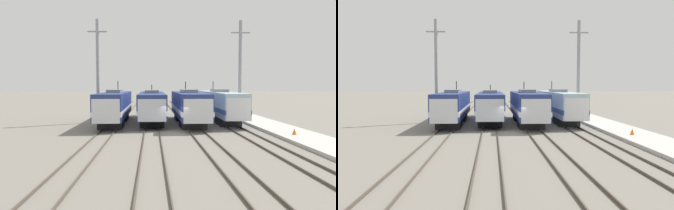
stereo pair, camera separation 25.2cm
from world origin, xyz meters
TOP-DOWN VIEW (x-y plane):
  - ground_plane at (0.00, 0.00)m, footprint 400.00×400.00m
  - rail_pair_far_left at (-6.53, 0.00)m, footprint 1.51×120.00m
  - rail_pair_center_left at (-2.18, 0.00)m, footprint 1.51×120.00m
  - rail_pair_center_right at (2.18, 0.00)m, footprint 1.51×120.00m
  - rail_pair_far_right at (6.53, 0.00)m, footprint 1.51×120.00m
  - locomotive_far_left at (-6.53, 7.30)m, footprint 2.91×16.12m
  - locomotive_center_left at (-2.18, 9.31)m, footprint 3.12×17.71m
  - locomotive_center_right at (2.18, 6.84)m, footprint 3.09×16.31m
  - locomotive_far_right at (6.53, 10.19)m, footprint 2.75×19.23m
  - catenary_tower_left at (-8.71, 8.96)m, footprint 2.33×0.40m
  - catenary_tower_right at (8.74, 8.96)m, footprint 2.33×0.40m
  - platform at (10.78, 0.00)m, footprint 4.00×120.00m
  - traffic_cone at (10.21, -3.48)m, footprint 0.38×0.38m

SIDE VIEW (x-z plane):
  - ground_plane at x=0.00m, z-range 0.00..0.00m
  - rail_pair_far_left at x=-6.53m, z-range 0.00..0.15m
  - rail_pair_center_left at x=-2.18m, z-range 0.00..0.15m
  - rail_pair_center_right at x=2.18m, z-range 0.00..0.15m
  - rail_pair_far_right at x=6.53m, z-range 0.00..0.15m
  - platform at x=10.78m, z-range 0.00..0.27m
  - traffic_cone at x=10.21m, z-range 0.27..0.81m
  - locomotive_center_left at x=-2.18m, z-range -0.27..4.36m
  - locomotive_far_left at x=-6.53m, z-range -0.45..4.63m
  - locomotive_center_right at x=2.18m, z-range -0.41..4.59m
  - locomotive_far_right at x=6.53m, z-range -0.46..4.65m
  - catenary_tower_left at x=-8.71m, z-range 0.14..12.63m
  - catenary_tower_right at x=8.74m, z-range 0.14..12.63m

